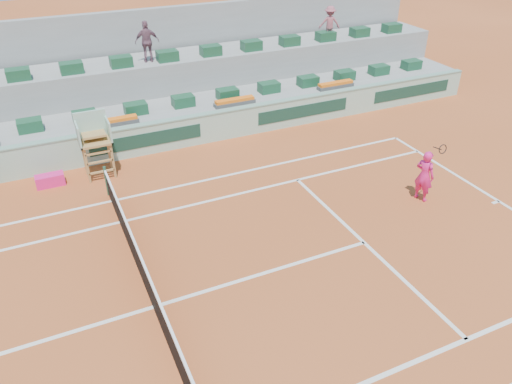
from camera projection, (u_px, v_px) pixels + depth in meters
The scene contains 15 objects.
ground at pixel (154, 307), 12.59m from camera, with size 90.00×90.00×0.00m, color #A84820.
seating_tier_lower at pixel (85, 127), 20.56m from camera, with size 36.00×4.00×1.20m, color #999996.
seating_tier_upper at pixel (76, 98), 21.44m from camera, with size 36.00×2.40×2.60m, color #999996.
stadium_back_wall at pixel (68, 67), 22.21m from camera, with size 36.00×0.40×4.40m, color #999996.
player_bag at pixel (50, 180), 17.62m from camera, with size 0.97×0.43×0.43m, color #F6207C.
spectator_mid at pixel (147, 42), 21.14m from camera, with size 1.02×0.42×1.73m, color #7E5464.
spectator_right at pixel (330, 23), 24.35m from camera, with size 1.03×0.59×1.59m, color #A4525D.
court_lines at pixel (154, 307), 12.59m from camera, with size 23.89×11.09×0.01m.
tennis_net at pixel (151, 292), 12.31m from camera, with size 0.10×11.97×1.10m.
advertising_hoarding at pixel (94, 148), 18.85m from camera, with size 36.00×0.34×1.26m.
umpire_chair at pixel (94, 137), 17.59m from camera, with size 1.10×0.90×2.40m.
seat_row_lower at pixel (85, 117), 19.44m from camera, with size 32.90×0.60×0.44m.
seat_row_upper at pixel (71, 68), 20.18m from camera, with size 32.90×0.60×0.44m.
flower_planters at pixel (47, 133), 18.33m from camera, with size 26.80×0.36×0.28m.
tennis_player at pixel (425, 176), 16.49m from camera, with size 0.62×0.94×2.28m.
Camera 1 is at (-1.50, -9.45, 9.05)m, focal length 35.00 mm.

